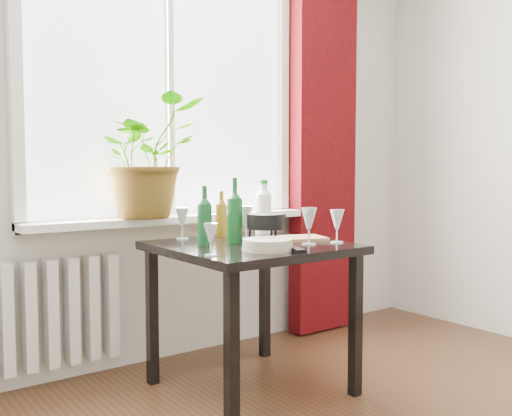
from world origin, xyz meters
TOP-DOWN VIEW (x-y plane):
  - window at (0.00, 2.22)m, footprint 1.72×0.08m
  - windowsill at (0.00, 2.15)m, footprint 1.72×0.20m
  - curtain at (1.12, 2.12)m, footprint 0.50×0.12m
  - radiator at (-0.75, 2.18)m, footprint 0.80×0.10m
  - table at (0.10, 1.55)m, footprint 0.85×0.85m
  - potted_plant at (-0.19, 2.11)m, footprint 0.70×0.65m
  - wine_bottle_left at (-0.12, 1.64)m, footprint 0.08×0.08m
  - wine_bottle_right at (0.06, 1.63)m, footprint 0.10×0.10m
  - bottle_amber at (0.14, 1.87)m, footprint 0.08×0.08m
  - cleaning_bottle at (0.41, 1.86)m, footprint 0.11×0.11m
  - wineglass_front_right at (0.30, 1.35)m, footprint 0.10×0.10m
  - wineglass_far_right at (0.46, 1.31)m, footprint 0.07×0.07m
  - wineglass_back_center at (0.18, 1.71)m, footprint 0.08×0.08m
  - wineglass_back_left at (-0.09, 1.90)m, footprint 0.09×0.09m
  - wineglass_front_left at (-0.27, 1.33)m, footprint 0.07×0.07m
  - plate_stack at (0.02, 1.32)m, footprint 0.26×0.26m
  - fondue_pot at (0.18, 1.53)m, footprint 0.24×0.22m
  - tv_remote at (0.10, 1.23)m, footprint 0.08×0.16m
  - cutting_board at (0.37, 1.52)m, footprint 0.35×0.28m

SIDE VIEW (x-z plane):
  - radiator at x=-0.75m, z-range 0.10..0.66m
  - table at x=0.10m, z-range 0.28..1.02m
  - tv_remote at x=0.10m, z-range 0.74..0.76m
  - cutting_board at x=0.37m, z-range 0.74..0.76m
  - plate_stack at x=0.02m, z-range 0.74..0.79m
  - wineglass_front_left at x=-0.27m, z-range 0.74..0.88m
  - fondue_pot at x=0.18m, z-range 0.74..0.89m
  - windowsill at x=0.00m, z-range 0.80..0.84m
  - wineglass_back_left at x=-0.09m, z-range 0.74..0.91m
  - wineglass_far_right at x=0.46m, z-range 0.74..0.91m
  - wineglass_back_center at x=0.18m, z-range 0.74..0.92m
  - wineglass_front_right at x=0.30m, z-range 0.74..0.93m
  - bottle_amber at x=0.14m, z-range 0.74..1.00m
  - wine_bottle_left at x=-0.12m, z-range 0.74..1.03m
  - cleaning_bottle at x=0.41m, z-range 0.74..1.06m
  - wine_bottle_right at x=0.06m, z-range 0.74..1.07m
  - potted_plant at x=-0.19m, z-range 0.84..1.50m
  - curtain at x=1.12m, z-range 0.01..2.58m
  - window at x=0.00m, z-range 0.79..2.41m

